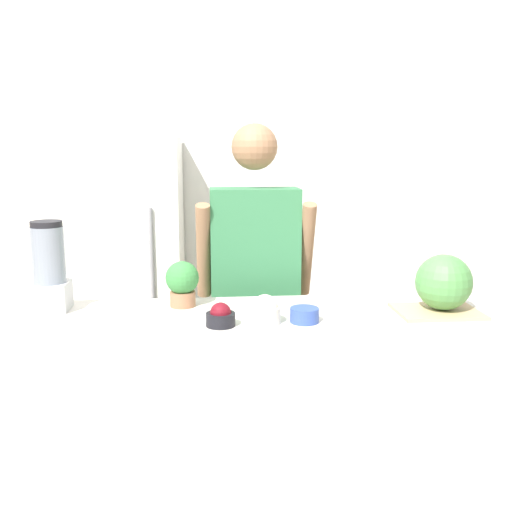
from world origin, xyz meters
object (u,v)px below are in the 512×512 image
Objects in this scene: refrigerator at (121,277)px; blender at (49,268)px; watermelon at (444,282)px; bowl_cream at (265,311)px; person at (255,293)px; potted_plant at (182,282)px; bowl_cherries at (221,316)px; bowl_small_blue at (304,315)px.

blender is (-0.12, -1.09, 0.29)m from refrigerator.
refrigerator reaches higher than watermelon.
watermelon is 0.76m from bowl_cream.
potted_plant is (-0.35, -0.41, 0.16)m from person.
blender is (-0.88, 0.26, 0.13)m from bowl_cream.
watermelon is at bearing -6.13° from blender.
refrigerator reaches higher than bowl_cherries.
blender is at bearing 173.87° from watermelon.
blender is 1.92× the size of potted_plant.
watermelon is 0.61m from bowl_small_blue.
refrigerator is 1.55m from bowl_cream.
refrigerator is 1.13m from blender.
bowl_small_blue is (-0.60, -0.08, -0.10)m from watermelon.
bowl_cream is at bearing 179.24° from bowl_small_blue.
bowl_cream is 0.43m from potted_plant.
bowl_cream is at bearing -16.31° from blender.
person is 1.02m from blender.
watermelon is at bearing 6.46° from bowl_cherries.
potted_plant is (0.43, -1.07, 0.21)m from refrigerator.
bowl_small_blue is at bearing -0.76° from bowl_cream.
watermelon reaches higher than potted_plant.
bowl_cream is at bearing -60.53° from refrigerator.
bowl_small_blue is at bearing -55.79° from refrigerator.
blender reaches higher than potted_plant.
bowl_cream is at bearing -39.31° from potted_plant.
bowl_small_blue is 0.30× the size of blender.
watermelon is 2.03× the size of bowl_small_blue.
person is (0.78, -0.67, 0.05)m from refrigerator.
bowl_cream reaches higher than bowl_cherries.
bowl_cream is 1.06× the size of bowl_small_blue.
person reaches higher than potted_plant.
refrigerator is at bearing 83.50° from blender.
blender is (-0.90, -0.42, 0.23)m from person.
bowl_small_blue is at bearing 3.48° from bowl_cherries.
potted_plant is (0.55, 0.01, -0.07)m from blender.
bowl_cream is at bearing -173.72° from watermelon.
refrigerator is 8.53× the size of potted_plant.
refrigerator is 1.02m from person.
potted_plant reaches higher than bowl_cherries.
bowl_cream is 0.32× the size of blender.
person is 0.69m from bowl_cream.
refrigerator reaches higher than potted_plant.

